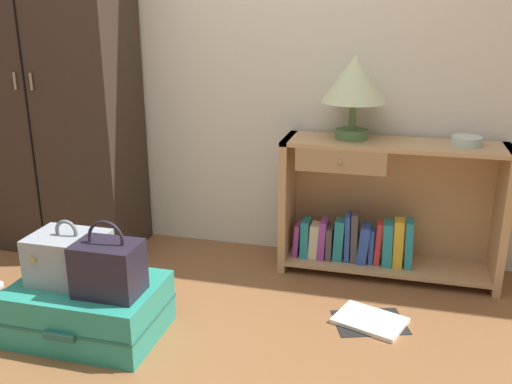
# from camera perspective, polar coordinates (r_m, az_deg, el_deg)

# --- Properties ---
(back_wall) EXTENTS (6.40, 0.10, 2.60)m
(back_wall) POSITION_cam_1_polar(r_m,az_deg,el_deg) (3.22, -0.49, 16.76)
(back_wall) COLOR silver
(back_wall) RESTS_ON ground_plane
(wardrobe) EXTENTS (0.94, 0.47, 2.04)m
(wardrobe) POSITION_cam_1_polar(r_m,az_deg,el_deg) (3.44, -20.44, 11.04)
(wardrobe) COLOR #33261E
(wardrobe) RESTS_ON ground_plane
(bookshelf) EXTENTS (1.15, 0.33, 0.74)m
(bookshelf) POSITION_cam_1_polar(r_m,az_deg,el_deg) (3.06, 12.68, -2.04)
(bookshelf) COLOR tan
(bookshelf) RESTS_ON ground_plane
(table_lamp) EXTENTS (0.34, 0.34, 0.43)m
(table_lamp) POSITION_cam_1_polar(r_m,az_deg,el_deg) (2.92, 10.05, 11.04)
(table_lamp) COLOR #4C7542
(table_lamp) RESTS_ON bookshelf
(bowl) EXTENTS (0.15, 0.15, 0.04)m
(bowl) POSITION_cam_1_polar(r_m,az_deg,el_deg) (2.97, 20.81, 4.92)
(bowl) COLOR silver
(bowl) RESTS_ON bookshelf
(suitcase_large) EXTENTS (0.64, 0.46, 0.24)m
(suitcase_large) POSITION_cam_1_polar(r_m,az_deg,el_deg) (2.61, -16.72, -11.39)
(suitcase_large) COLOR teal
(suitcase_large) RESTS_ON ground_plane
(train_case) EXTENTS (0.32, 0.25, 0.28)m
(train_case) POSITION_cam_1_polar(r_m,az_deg,el_deg) (2.57, -18.61, -6.39)
(train_case) COLOR #8E99A3
(train_case) RESTS_ON suitcase_large
(handbag) EXTENTS (0.27, 0.19, 0.33)m
(handbag) POSITION_cam_1_polar(r_m,az_deg,el_deg) (2.40, -14.91, -7.52)
(handbag) COLOR #231E2D
(handbag) RESTS_ON suitcase_large
(open_book_on_floor) EXTENTS (0.38, 0.33, 0.02)m
(open_book_on_floor) POSITION_cam_1_polar(r_m,az_deg,el_deg) (2.69, 11.60, -12.82)
(open_book_on_floor) COLOR white
(open_book_on_floor) RESTS_ON ground_plane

